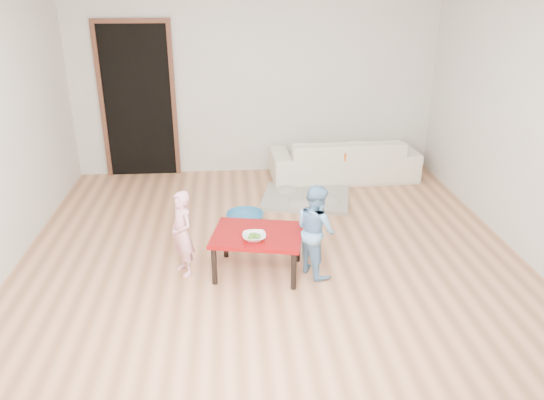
{
  "coord_description": "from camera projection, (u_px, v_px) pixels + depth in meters",
  "views": [
    {
      "loc": [
        -0.38,
        -4.79,
        2.59
      ],
      "look_at": [
        0.0,
        -0.2,
        0.65
      ],
      "focal_mm": 35.0,
      "sensor_mm": 36.0,
      "label": 1
    }
  ],
  "objects": [
    {
      "name": "child_blue",
      "position": [
        316.0,
        230.0,
        4.88
      ],
      "size": [
        0.49,
        0.53,
        0.88
      ],
      "primitive_type": "imported",
      "rotation": [
        0.0,
        0.0,
        2.04
      ],
      "color": "#5DA0D8",
      "rests_on": "floor"
    },
    {
      "name": "back_wall",
      "position": [
        256.0,
        80.0,
        7.23
      ],
      "size": [
        5.0,
        0.02,
        2.6
      ],
      "primitive_type": "cube",
      "color": "silver",
      "rests_on": "floor"
    },
    {
      "name": "doorway",
      "position": [
        138.0,
        102.0,
        7.19
      ],
      "size": [
        1.02,
        0.08,
        2.11
      ],
      "primitive_type": null,
      "color": "brown",
      "rests_on": "back_wall"
    },
    {
      "name": "cushion",
      "position": [
        331.0,
        152.0,
        7.07
      ],
      "size": [
        0.49,
        0.46,
        0.11
      ],
      "primitive_type": "cube",
      "rotation": [
        0.0,
        0.0,
        -0.26
      ],
      "color": "orange",
      "rests_on": "sofa"
    },
    {
      "name": "right_wall",
      "position": [
        527.0,
        122.0,
        5.12
      ],
      "size": [
        0.02,
        5.0,
        2.6
      ],
      "primitive_type": "cube",
      "color": "silver",
      "rests_on": "floor"
    },
    {
      "name": "broccoli",
      "position": [
        254.0,
        237.0,
        4.76
      ],
      "size": [
        0.12,
        0.12,
        0.06
      ],
      "primitive_type": null,
      "color": "#2D5919",
      "rests_on": "red_table"
    },
    {
      "name": "child_pink",
      "position": [
        182.0,
        234.0,
        4.88
      ],
      "size": [
        0.32,
        0.36,
        0.82
      ],
      "primitive_type": "imported",
      "rotation": [
        0.0,
        0.0,
        -1.02
      ],
      "color": "pink",
      "rests_on": "floor"
    },
    {
      "name": "sofa",
      "position": [
        343.0,
        158.0,
        7.3
      ],
      "size": [
        2.01,
        0.85,
        0.58
      ],
      "primitive_type": "imported",
      "rotation": [
        0.0,
        0.0,
        3.18
      ],
      "color": "white",
      "rests_on": "floor"
    },
    {
      "name": "floor",
      "position": [
        270.0,
        251.0,
        5.44
      ],
      "size": [
        5.0,
        5.0,
        0.01
      ],
      "primitive_type": "cube",
      "color": "#A26A45",
      "rests_on": "ground"
    },
    {
      "name": "bowl",
      "position": [
        254.0,
        237.0,
        4.76
      ],
      "size": [
        0.21,
        0.21,
        0.05
      ],
      "primitive_type": "imported",
      "color": "white",
      "rests_on": "red_table"
    },
    {
      "name": "blanket",
      "position": [
        306.0,
        198.0,
        6.67
      ],
      "size": [
        1.23,
        1.1,
        0.05
      ],
      "primitive_type": null,
      "rotation": [
        0.0,
        0.0,
        -0.22
      ],
      "color": "#B4AE9E",
      "rests_on": "floor"
    },
    {
      "name": "basin",
      "position": [
        245.0,
        219.0,
        6.0
      ],
      "size": [
        0.43,
        0.43,
        0.13
      ],
      "primitive_type": "imported",
      "color": "teal",
      "rests_on": "floor"
    },
    {
      "name": "red_table",
      "position": [
        258.0,
        253.0,
        4.97
      ],
      "size": [
        0.93,
        0.77,
        0.41
      ],
      "primitive_type": null,
      "rotation": [
        0.0,
        0.0,
        -0.2
      ],
      "color": "maroon",
      "rests_on": "floor"
    }
  ]
}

